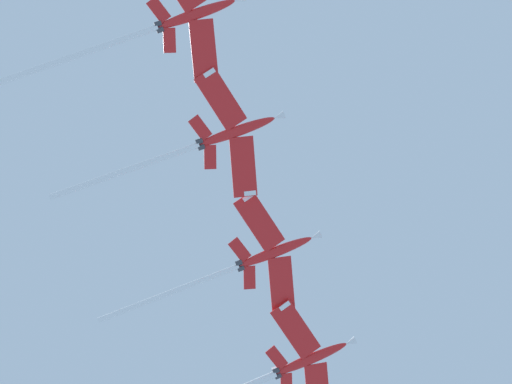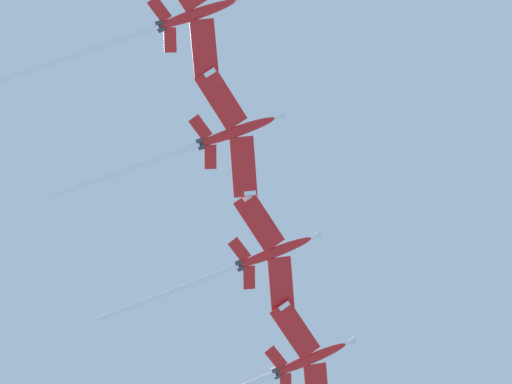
# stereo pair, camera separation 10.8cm
# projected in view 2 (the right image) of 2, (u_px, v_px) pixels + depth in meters

# --- Properties ---
(jet_far_left) EXTENTS (20.06, 33.92, 8.92)m
(jet_far_left) POSITION_uv_depth(u_px,v_px,m) (277.00, 373.00, 144.66)
(jet_far_left) COLOR red
(jet_inner_left) EXTENTS (20.04, 35.12, 8.18)m
(jet_inner_left) POSITION_uv_depth(u_px,v_px,m) (250.00, 261.00, 142.82)
(jet_inner_left) COLOR red
(jet_centre) EXTENTS (20.02, 35.59, 8.27)m
(jet_centre) POSITION_uv_depth(u_px,v_px,m) (206.00, 142.00, 138.85)
(jet_centre) COLOR red
(jet_inner_right) EXTENTS (20.05, 37.32, 9.02)m
(jet_inner_right) POSITION_uv_depth(u_px,v_px,m) (161.00, 26.00, 135.98)
(jet_inner_right) COLOR red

